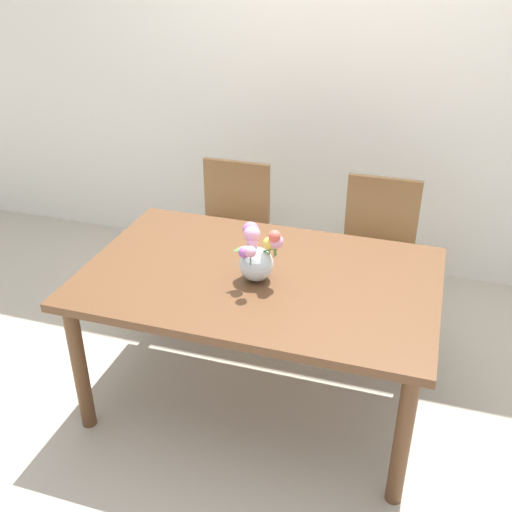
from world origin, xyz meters
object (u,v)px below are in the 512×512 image
at_px(chair_left, 231,225).
at_px(flower_vase, 257,256).
at_px(dining_table, 259,289).
at_px(chair_right, 377,245).

relative_size(chair_left, flower_vase, 3.41).
relative_size(dining_table, flower_vase, 6.20).
height_order(chair_right, flower_vase, flower_vase).
height_order(chair_left, flower_vase, flower_vase).
xyz_separation_m(chair_right, flower_vase, (-0.45, -0.91, 0.33)).
height_order(dining_table, chair_right, chair_right).
height_order(dining_table, flower_vase, flower_vase).
distance_m(chair_left, chair_right, 0.90).
xyz_separation_m(dining_table, chair_left, (-0.45, 0.86, -0.13)).
height_order(dining_table, chair_left, chair_left).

